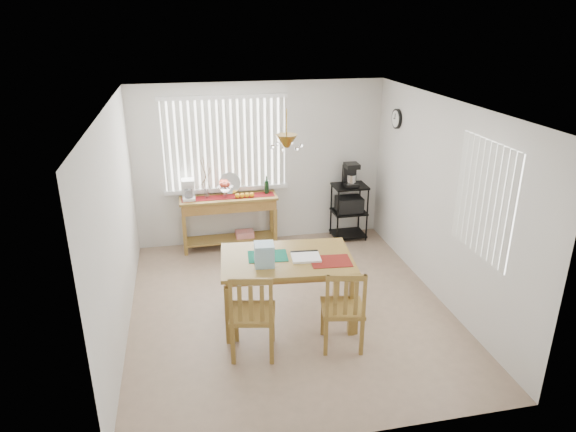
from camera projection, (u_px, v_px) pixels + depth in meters
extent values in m
cube|color=tan|center=(289.00, 307.00, 6.66)|extent=(4.00, 4.50, 0.01)
cube|color=silver|center=(260.00, 163.00, 8.27)|extent=(4.00, 0.10, 2.60)
cube|color=silver|center=(349.00, 316.00, 4.08)|extent=(4.00, 0.10, 2.60)
cube|color=silver|center=(112.00, 227.00, 5.79)|extent=(0.10, 4.50, 2.60)
cube|color=silver|center=(446.00, 202.00, 6.57)|extent=(0.10, 4.50, 2.60)
cube|color=white|center=(289.00, 100.00, 5.68)|extent=(4.00, 4.50, 0.10)
cube|color=white|center=(225.00, 144.00, 7.99)|extent=(1.90, 0.01, 1.40)
cube|color=white|center=(166.00, 147.00, 7.81)|extent=(0.07, 0.03, 1.40)
cube|color=white|center=(173.00, 147.00, 7.83)|extent=(0.07, 0.03, 1.40)
cube|color=white|center=(180.00, 147.00, 7.85)|extent=(0.07, 0.03, 1.40)
cube|color=white|center=(187.00, 146.00, 7.87)|extent=(0.07, 0.03, 1.40)
cube|color=white|center=(194.00, 146.00, 7.89)|extent=(0.07, 0.03, 1.40)
cube|color=white|center=(201.00, 146.00, 7.91)|extent=(0.07, 0.03, 1.40)
cube|color=white|center=(208.00, 145.00, 7.93)|extent=(0.07, 0.03, 1.40)
cube|color=white|center=(215.00, 145.00, 7.95)|extent=(0.07, 0.03, 1.40)
cube|color=white|center=(222.00, 145.00, 7.97)|extent=(0.07, 0.03, 1.40)
cube|color=white|center=(228.00, 144.00, 7.99)|extent=(0.07, 0.03, 1.40)
cube|color=white|center=(235.00, 144.00, 8.01)|extent=(0.07, 0.03, 1.40)
cube|color=white|center=(242.00, 144.00, 8.03)|extent=(0.07, 0.03, 1.40)
cube|color=white|center=(249.00, 143.00, 8.05)|extent=(0.07, 0.03, 1.40)
cube|color=white|center=(255.00, 143.00, 8.07)|extent=(0.07, 0.03, 1.40)
cube|color=white|center=(262.00, 143.00, 8.09)|extent=(0.07, 0.03, 1.40)
cube|color=white|center=(268.00, 142.00, 8.11)|extent=(0.07, 0.03, 1.40)
cube|color=white|center=(275.00, 142.00, 8.13)|extent=(0.07, 0.03, 1.40)
cube|color=white|center=(282.00, 142.00, 8.15)|extent=(0.07, 0.03, 1.40)
cube|color=white|center=(227.00, 189.00, 8.23)|extent=(1.98, 0.06, 0.06)
cube|color=white|center=(223.00, 97.00, 7.70)|extent=(1.98, 0.06, 0.06)
cube|color=white|center=(484.00, 200.00, 5.61)|extent=(0.01, 1.10, 1.30)
cube|color=white|center=(511.00, 216.00, 5.16)|extent=(0.03, 0.07, 1.30)
cube|color=white|center=(504.00, 212.00, 5.26)|extent=(0.03, 0.07, 1.30)
cube|color=white|center=(498.00, 208.00, 5.36)|extent=(0.03, 0.07, 1.30)
cube|color=white|center=(492.00, 205.00, 5.46)|extent=(0.03, 0.07, 1.30)
cube|color=white|center=(486.00, 201.00, 5.56)|extent=(0.03, 0.07, 1.30)
cube|color=white|center=(481.00, 198.00, 5.66)|extent=(0.03, 0.07, 1.30)
cube|color=white|center=(475.00, 195.00, 5.76)|extent=(0.03, 0.07, 1.30)
cube|color=white|center=(470.00, 192.00, 5.86)|extent=(0.03, 0.07, 1.30)
cube|color=white|center=(465.00, 189.00, 5.96)|extent=(0.03, 0.07, 1.30)
cube|color=white|center=(460.00, 186.00, 6.06)|extent=(0.03, 0.07, 1.30)
cylinder|color=black|center=(397.00, 119.00, 7.68)|extent=(0.04, 0.30, 0.30)
cylinder|color=white|center=(395.00, 119.00, 7.67)|extent=(0.01, 0.25, 0.25)
cylinder|color=olive|center=(287.00, 125.00, 5.53)|extent=(0.01, 0.01, 0.34)
cone|color=olive|center=(287.00, 141.00, 5.60)|extent=(0.24, 0.24, 0.14)
sphere|color=white|center=(301.00, 146.00, 5.65)|extent=(0.05, 0.05, 0.05)
sphere|color=white|center=(291.00, 143.00, 5.76)|extent=(0.05, 0.05, 0.05)
sphere|color=white|center=(277.00, 144.00, 5.73)|extent=(0.05, 0.05, 0.05)
sphere|color=white|center=(272.00, 147.00, 5.59)|extent=(0.05, 0.05, 0.05)
sphere|color=white|center=(282.00, 150.00, 5.48)|extent=(0.05, 0.05, 0.05)
sphere|color=white|center=(296.00, 149.00, 5.51)|extent=(0.05, 0.05, 0.05)
cube|color=olive|center=(228.00, 198.00, 8.08)|extent=(1.53, 0.43, 0.04)
cube|color=olive|center=(229.00, 204.00, 8.11)|extent=(1.47, 0.39, 0.15)
cube|color=olive|center=(185.00, 236.00, 7.97)|extent=(0.06, 0.06, 0.66)
cube|color=olive|center=(275.00, 228.00, 8.25)|extent=(0.06, 0.06, 0.66)
cube|color=olive|center=(184.00, 228.00, 8.28)|extent=(0.06, 0.06, 0.66)
cube|color=olive|center=(272.00, 221.00, 8.55)|extent=(0.06, 0.06, 0.66)
cube|color=olive|center=(230.00, 239.00, 8.33)|extent=(1.41, 0.37, 0.03)
cube|color=red|center=(245.00, 234.00, 8.35)|extent=(0.29, 0.21, 0.10)
cube|color=maroon|center=(228.00, 197.00, 8.07)|extent=(1.45, 0.24, 0.01)
cube|color=white|center=(189.00, 198.00, 7.94)|extent=(0.19, 0.23, 0.05)
cube|color=white|center=(188.00, 189.00, 7.97)|extent=(0.19, 0.08, 0.29)
cube|color=white|center=(188.00, 182.00, 7.83)|extent=(0.19, 0.21, 0.07)
cylinder|color=white|center=(189.00, 194.00, 7.89)|extent=(0.12, 0.12, 0.12)
cylinder|color=white|center=(225.00, 195.00, 8.02)|extent=(0.05, 0.05, 0.10)
cone|color=white|center=(225.00, 189.00, 7.99)|extent=(0.25, 0.25, 0.09)
sphere|color=#B4182D|center=(228.00, 184.00, 7.97)|extent=(0.08, 0.08, 0.08)
sphere|color=#B4182D|center=(225.00, 183.00, 8.01)|extent=(0.08, 0.08, 0.08)
sphere|color=#B4182D|center=(222.00, 185.00, 7.95)|extent=(0.08, 0.08, 0.08)
sphere|color=#B4182D|center=(225.00, 185.00, 7.92)|extent=(0.08, 0.08, 0.08)
sphere|color=#F39E0C|center=(237.00, 196.00, 8.01)|extent=(0.08, 0.08, 0.08)
sphere|color=#F39E0C|center=(242.00, 195.00, 8.03)|extent=(0.08, 0.08, 0.08)
sphere|color=#F39E0C|center=(247.00, 195.00, 8.04)|extent=(0.08, 0.08, 0.08)
sphere|color=#F39E0C|center=(252.00, 195.00, 8.05)|extent=(0.08, 0.08, 0.08)
cylinder|color=silver|center=(230.00, 183.00, 8.17)|extent=(0.34, 0.09, 0.34)
cylinder|color=white|center=(207.00, 193.00, 8.02)|extent=(0.08, 0.08, 0.13)
cylinder|color=#4C3823|center=(206.00, 176.00, 7.92)|extent=(0.08, 0.04, 0.42)
cylinder|color=#4C3823|center=(205.00, 175.00, 7.91)|extent=(0.13, 0.06, 0.46)
cylinder|color=#4C3823|center=(206.00, 178.00, 7.93)|extent=(0.17, 0.07, 0.35)
cylinder|color=#4C3823|center=(205.00, 173.00, 7.90)|extent=(0.05, 0.03, 0.52)
cylinder|color=#4C3823|center=(206.00, 178.00, 7.93)|extent=(0.21, 0.10, 0.29)
cylinder|color=black|center=(267.00, 187.00, 8.19)|extent=(0.07, 0.07, 0.22)
cylinder|color=black|center=(266.00, 178.00, 8.14)|extent=(0.03, 0.03, 0.08)
cylinder|color=black|center=(338.00, 217.00, 8.34)|extent=(0.03, 0.03, 0.93)
cylinder|color=black|center=(367.00, 215.00, 8.44)|extent=(0.03, 0.03, 0.93)
cylinder|color=black|center=(331.00, 209.00, 8.70)|extent=(0.03, 0.03, 0.93)
cylinder|color=black|center=(359.00, 207.00, 8.80)|extent=(0.03, 0.03, 0.93)
cube|color=black|center=(350.00, 186.00, 8.41)|extent=(0.55, 0.44, 0.03)
cube|color=black|center=(349.00, 212.00, 8.57)|extent=(0.55, 0.44, 0.03)
cube|color=black|center=(348.00, 234.00, 8.72)|extent=(0.55, 0.44, 0.03)
cube|color=black|center=(349.00, 204.00, 8.52)|extent=(0.42, 0.33, 0.24)
cube|color=black|center=(351.00, 184.00, 8.37)|extent=(0.22, 0.26, 0.05)
cube|color=black|center=(349.00, 175.00, 8.40)|extent=(0.22, 0.09, 0.33)
cube|color=black|center=(351.00, 165.00, 8.26)|extent=(0.22, 0.24, 0.08)
cylinder|color=silver|center=(351.00, 179.00, 8.33)|extent=(0.14, 0.14, 0.14)
cube|color=olive|center=(287.00, 259.00, 6.12)|extent=(1.65, 1.14, 0.04)
cube|color=olive|center=(287.00, 263.00, 6.14)|extent=(1.53, 1.02, 0.07)
cube|color=olive|center=(229.00, 315.00, 5.81)|extent=(0.08, 0.08, 0.73)
cube|color=olive|center=(352.00, 307.00, 5.96)|extent=(0.08, 0.08, 0.73)
cube|color=olive|center=(228.00, 278.00, 6.61)|extent=(0.08, 0.08, 0.73)
cube|color=olive|center=(337.00, 273.00, 6.77)|extent=(0.08, 0.08, 0.73)
cube|color=#136B52|center=(268.00, 256.00, 6.14)|extent=(0.50, 0.38, 0.01)
cube|color=maroon|center=(331.00, 261.00, 6.01)|extent=(0.50, 0.38, 0.01)
cube|color=white|center=(306.00, 257.00, 6.08)|extent=(0.36, 0.30, 0.03)
cube|color=black|center=(304.00, 252.00, 6.22)|extent=(0.34, 0.06, 0.03)
cube|color=#94C1D8|center=(264.00, 255.00, 5.88)|extent=(0.24, 0.24, 0.27)
cube|color=olive|center=(253.00, 314.00, 5.59)|extent=(0.57, 0.57, 0.05)
cube|color=olive|center=(273.00, 323.00, 5.88)|extent=(0.05, 0.05, 0.47)
cube|color=olive|center=(236.00, 323.00, 5.88)|extent=(0.05, 0.05, 0.47)
cube|color=olive|center=(272.00, 345.00, 5.50)|extent=(0.05, 0.05, 0.47)
cube|color=olive|center=(233.00, 345.00, 5.50)|extent=(0.05, 0.05, 0.47)
cube|color=olive|center=(271.00, 301.00, 5.29)|extent=(0.05, 0.05, 0.53)
cube|color=olive|center=(231.00, 301.00, 5.28)|extent=(0.05, 0.05, 0.53)
cube|color=olive|center=(250.00, 281.00, 5.20)|extent=(0.44, 0.12, 0.07)
cube|color=olive|center=(262.00, 303.00, 5.29)|extent=(0.05, 0.03, 0.42)
cube|color=olive|center=(251.00, 303.00, 5.29)|extent=(0.05, 0.03, 0.42)
cube|color=olive|center=(240.00, 303.00, 5.29)|extent=(0.05, 0.03, 0.42)
cube|color=olive|center=(342.00, 308.00, 5.74)|extent=(0.54, 0.54, 0.04)
cube|color=olive|center=(356.00, 317.00, 6.02)|extent=(0.05, 0.05, 0.45)
cube|color=olive|center=(323.00, 318.00, 6.01)|extent=(0.05, 0.05, 0.45)
cube|color=olive|center=(362.00, 337.00, 5.65)|extent=(0.05, 0.05, 0.45)
cube|color=olive|center=(326.00, 337.00, 5.64)|extent=(0.05, 0.05, 0.45)
cube|color=olive|center=(364.00, 296.00, 5.45)|extent=(0.04, 0.04, 0.51)
cube|color=olive|center=(327.00, 297.00, 5.44)|extent=(0.04, 0.04, 0.51)
cube|color=olive|center=(347.00, 278.00, 5.36)|extent=(0.42, 0.11, 0.07)
cube|color=olive|center=(356.00, 298.00, 5.45)|extent=(0.05, 0.03, 0.41)
cube|color=olive|center=(346.00, 298.00, 5.45)|extent=(0.05, 0.03, 0.41)
cube|color=olive|center=(335.00, 299.00, 5.45)|extent=(0.05, 0.03, 0.41)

